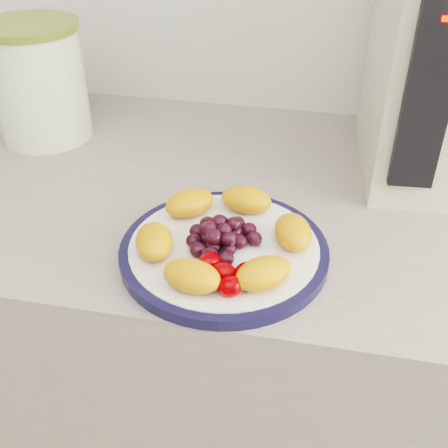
# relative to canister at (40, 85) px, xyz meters

# --- Properties ---
(counter) EXTENTS (3.50, 0.60, 0.90)m
(counter) POSITION_rel_canister_xyz_m (0.36, -0.10, -0.54)
(counter) COLOR gray
(counter) RESTS_ON floor
(cabinet_face) EXTENTS (3.48, 0.58, 0.84)m
(cabinet_face) POSITION_rel_canister_xyz_m (0.36, -0.10, -0.57)
(cabinet_face) COLOR #9C6B52
(cabinet_face) RESTS_ON floor
(plate_rim) EXTENTS (0.26, 0.26, 0.01)m
(plate_rim) POSITION_rel_canister_xyz_m (0.37, -0.28, -0.08)
(plate_rim) COLOR black
(plate_rim) RESTS_ON counter
(plate_face) EXTENTS (0.24, 0.24, 0.02)m
(plate_face) POSITION_rel_canister_xyz_m (0.37, -0.28, -0.08)
(plate_face) COLOR white
(plate_face) RESTS_ON counter
(canister) EXTENTS (0.20, 0.20, 0.18)m
(canister) POSITION_rel_canister_xyz_m (0.00, 0.00, 0.00)
(canister) COLOR #437017
(canister) RESTS_ON counter
(canister_lid) EXTENTS (0.21, 0.21, 0.01)m
(canister_lid) POSITION_rel_canister_xyz_m (0.00, 0.00, 0.10)
(canister_lid) COLOR olive
(canister_lid) RESTS_ON canister
(appliance_body) EXTENTS (0.21, 0.28, 0.34)m
(appliance_body) POSITION_rel_canister_xyz_m (0.64, 0.02, 0.08)
(appliance_body) COLOR beige
(appliance_body) RESTS_ON counter
(appliance_panel) EXTENTS (0.06, 0.02, 0.25)m
(appliance_panel) POSITION_rel_canister_xyz_m (0.60, -0.13, 0.08)
(appliance_panel) COLOR black
(appliance_panel) RESTS_ON appliance_body
(appliance_led) EXTENTS (0.01, 0.01, 0.01)m
(appliance_led) POSITION_rel_canister_xyz_m (0.60, -0.14, 0.18)
(appliance_led) COLOR #FF0C05
(appliance_led) RESTS_ON appliance_panel
(fruit_plate) EXTENTS (0.23, 0.23, 0.03)m
(fruit_plate) POSITION_rel_canister_xyz_m (0.37, -0.28, -0.06)
(fruit_plate) COLOR orange
(fruit_plate) RESTS_ON plate_face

